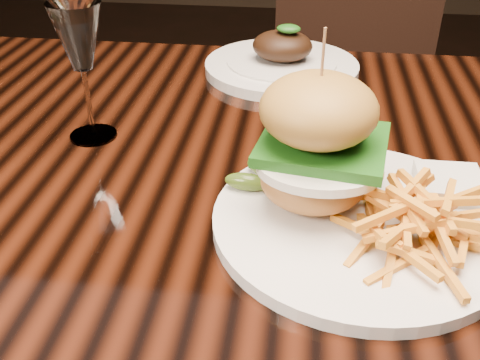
# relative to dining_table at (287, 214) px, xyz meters

# --- Properties ---
(dining_table) EXTENTS (1.60, 0.90, 0.75)m
(dining_table) POSITION_rel_dining_table_xyz_m (0.00, 0.00, 0.00)
(dining_table) COLOR black
(dining_table) RESTS_ON ground
(burger_plate) EXTENTS (0.32, 0.32, 0.21)m
(burger_plate) POSITION_rel_dining_table_xyz_m (0.07, -0.12, 0.13)
(burger_plate) COLOR silver
(burger_plate) RESTS_ON dining_table
(side_saucer) EXTENTS (0.14, 0.14, 0.02)m
(side_saucer) POSITION_rel_dining_table_xyz_m (0.16, -0.10, 0.08)
(side_saucer) COLOR silver
(side_saucer) RESTS_ON dining_table
(ramekin) EXTENTS (0.08, 0.08, 0.03)m
(ramekin) POSITION_rel_dining_table_xyz_m (0.18, -0.06, 0.09)
(ramekin) COLOR silver
(ramekin) RESTS_ON dining_table
(wine_glass) EXTENTS (0.07, 0.07, 0.19)m
(wine_glass) POSITION_rel_dining_table_xyz_m (-0.28, 0.05, 0.21)
(wine_glass) COLOR white
(wine_glass) RESTS_ON dining_table
(far_dish) EXTENTS (0.27, 0.27, 0.09)m
(far_dish) POSITION_rel_dining_table_xyz_m (-0.03, 0.32, 0.09)
(far_dish) COLOR silver
(far_dish) RESTS_ON dining_table
(chair_far) EXTENTS (0.48, 0.48, 0.95)m
(chair_far) POSITION_rel_dining_table_xyz_m (0.14, 0.89, -0.13)
(chair_far) COLOR black
(chair_far) RESTS_ON ground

